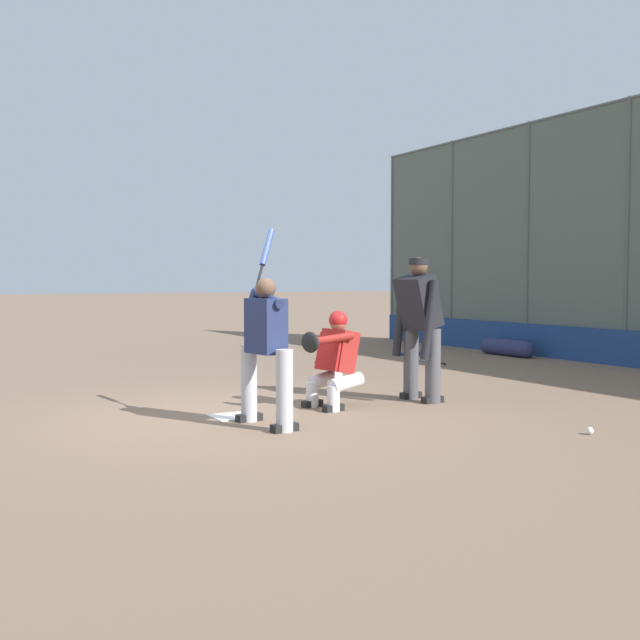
# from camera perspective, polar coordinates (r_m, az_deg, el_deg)

# --- Properties ---
(ground_plane) EXTENTS (160.00, 160.00, 0.00)m
(ground_plane) POSITION_cam_1_polar(r_m,az_deg,el_deg) (8.34, -6.72, -7.34)
(ground_plane) COLOR #7A604C
(home_plate_marker) EXTENTS (0.43, 0.43, 0.01)m
(home_plate_marker) POSITION_cam_1_polar(r_m,az_deg,el_deg) (8.34, -6.72, -7.30)
(home_plate_marker) COLOR white
(home_plate_marker) RESTS_ON ground_plane
(batter_at_plate) EXTENTS (1.03, 0.57, 2.07)m
(batter_at_plate) POSITION_cam_1_polar(r_m,az_deg,el_deg) (7.68, -4.15, -1.98)
(batter_at_plate) COLOR #B7B7BC
(batter_at_plate) RESTS_ON ground_plane
(catcher_behind_plate) EXTENTS (0.64, 0.74, 1.14)m
(catcher_behind_plate) POSITION_cam_1_polar(r_m,az_deg,el_deg) (8.79, 1.00, -2.89)
(catcher_behind_plate) COLOR silver
(catcher_behind_plate) RESTS_ON ground_plane
(umpire_home) EXTENTS (0.73, 0.46, 1.78)m
(umpire_home) POSITION_cam_1_polar(r_m,az_deg,el_deg) (9.33, 7.56, -0.30)
(umpire_home) COLOR #4C4C51
(umpire_home) RESTS_ON ground_plane
(spare_bat_near_backstop) EXTENTS (0.85, 0.15, 0.07)m
(spare_bat_near_backstop) POSITION_cam_1_polar(r_m,az_deg,el_deg) (13.78, 8.31, -3.10)
(spare_bat_near_backstop) COLOR black
(spare_bat_near_backstop) RESTS_ON ground_plane
(spare_bat_by_padding) EXTENTS (0.18, 0.85, 0.07)m
(spare_bat_by_padding) POSITION_cam_1_polar(r_m,az_deg,el_deg) (15.15, 7.05, -2.54)
(spare_bat_by_padding) COLOR black
(spare_bat_by_padding) RESTS_ON ground_plane
(baseball_loose) EXTENTS (0.07, 0.07, 0.07)m
(baseball_loose) POSITION_cam_1_polar(r_m,az_deg,el_deg) (7.80, 19.87, -7.95)
(baseball_loose) COLOR white
(baseball_loose) RESTS_ON ground_plane
(equipment_bag_dugout_side) EXTENTS (1.41, 0.33, 0.33)m
(equipment_bag_dugout_side) POSITION_cam_1_polar(r_m,az_deg,el_deg) (15.34, 14.04, -2.05)
(equipment_bag_dugout_side) COLOR navy
(equipment_bag_dugout_side) RESTS_ON ground_plane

